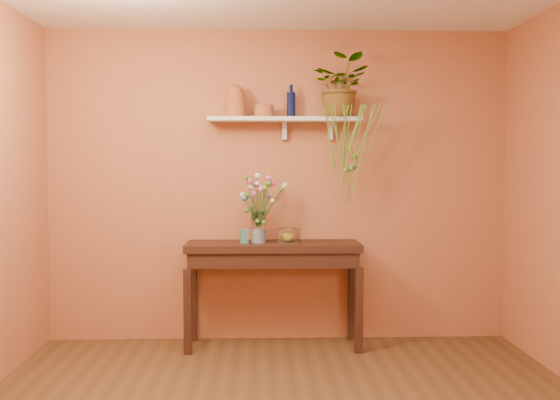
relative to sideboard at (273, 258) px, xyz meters
name	(u,v)px	position (x,y,z in m)	size (l,w,h in m)	color
room	(289,197)	(0.05, -1.75, 0.60)	(4.04, 4.04, 2.70)	brown
sideboard	(273,258)	(0.00, 0.00, 0.00)	(1.45, 0.47, 0.88)	#371D14
wall_shelf	(286,120)	(0.11, 0.13, 1.16)	(1.30, 0.24, 0.19)	white
terracotta_jug	(236,101)	(-0.31, 0.10, 1.31)	(0.17, 0.17, 0.27)	#AA5C2B
terracotta_pot	(264,111)	(-0.08, 0.10, 1.23)	(0.16, 0.16, 0.10)	#AA5C2B
blue_bottle	(291,104)	(0.16, 0.15, 1.30)	(0.10, 0.10, 0.28)	#091037
spider_plant	(341,86)	(0.58, 0.10, 1.44)	(0.47, 0.40, 0.52)	#497A2A
plant_fronds	(350,151)	(0.64, -0.05, 0.89)	(0.51, 0.30, 0.80)	#497A2A
glass_vase	(258,230)	(-0.12, -0.01, 0.24)	(0.12, 0.12, 0.26)	white
bouquet	(259,194)	(-0.11, -0.02, 0.54)	(0.40, 0.39, 0.46)	#386B28
glass_bowl	(289,236)	(0.13, -0.01, 0.18)	(0.19, 0.19, 0.12)	white
lemon	(288,237)	(0.13, 0.01, 0.18)	(0.09, 0.09, 0.09)	yellow
carton	(244,236)	(-0.24, -0.05, 0.19)	(0.06, 0.04, 0.12)	teal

